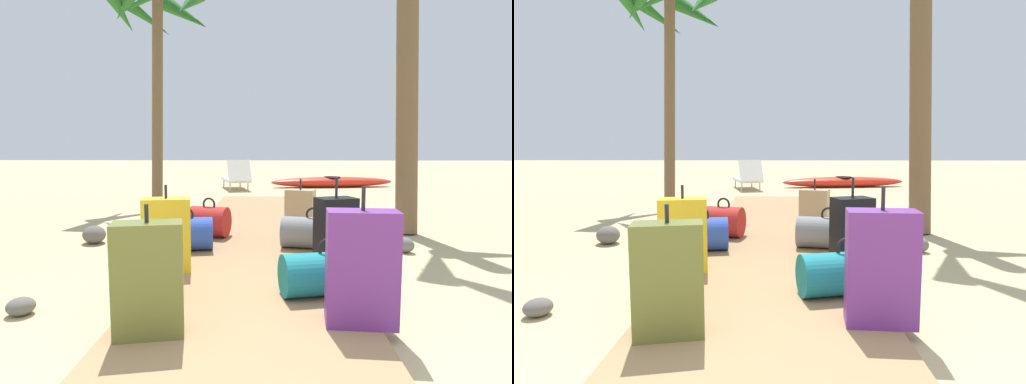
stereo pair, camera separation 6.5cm
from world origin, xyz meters
TOP-DOWN VIEW (x-y plane):
  - ground_plane at (0.00, 3.02)m, footprint 60.00×60.00m
  - boardwalk at (0.00, 3.78)m, footprint 1.66×7.55m
  - duffel_bag_grey at (0.63, 2.88)m, footprint 0.73×0.46m
  - suitcase_tan at (0.57, 3.88)m, footprint 0.42×0.34m
  - suitcase_purple at (0.71, 0.94)m, footprint 0.44×0.25m
  - duffel_bag_blue at (-0.72, 2.76)m, footprint 0.60×0.44m
  - suitcase_yellow at (-0.75, 2.03)m, footprint 0.45×0.30m
  - suitcase_black at (0.75, 2.15)m, footprint 0.40×0.33m
  - duffel_bag_red at (-0.58, 3.44)m, footprint 0.53×0.46m
  - duffel_bag_teal at (0.59, 1.46)m, footprint 0.75×0.46m
  - backpack_orange at (-0.73, 1.40)m, footprint 0.34×0.27m
  - suitcase_olive at (-0.55, 0.77)m, footprint 0.43×0.29m
  - palm_tree_far_left at (-2.05, 6.68)m, footprint 2.28×2.28m
  - lounge_chair at (-0.72, 9.76)m, footprint 0.95×1.61m
  - kayak at (1.99, 10.49)m, footprint 3.61×1.09m
  - rock_left_near at (-1.98, 3.38)m, footprint 0.40×0.41m
  - rock_left_far at (-1.59, 1.21)m, footprint 0.26×0.26m
  - rock_right_far at (1.66, 3.03)m, footprint 0.28×0.27m

SIDE VIEW (x-z plane):
  - ground_plane at x=0.00m, z-range 0.00..0.00m
  - boardwalk at x=0.00m, z-range 0.00..0.08m
  - rock_left_far at x=-1.59m, z-range 0.00..0.12m
  - rock_right_far at x=1.66m, z-range 0.00..0.17m
  - rock_left_near at x=-1.98m, z-range 0.00..0.21m
  - kayak at x=1.99m, z-range 0.00..0.30m
  - duffel_bag_teal at x=0.59m, z-range 0.03..0.46m
  - duffel_bag_grey at x=0.63m, z-range 0.03..0.47m
  - duffel_bag_blue at x=-0.72m, z-range 0.03..0.49m
  - duffel_bag_red at x=-0.58m, z-range 0.03..0.51m
  - lounge_chair at x=-0.72m, z-range -0.08..0.74m
  - backpack_orange at x=-0.73m, z-range 0.09..0.60m
  - suitcase_tan at x=0.57m, z-range 0.01..0.68m
  - suitcase_black at x=0.75m, z-range -0.01..0.81m
  - suitcase_yellow at x=-0.75m, z-range 0.02..0.79m
  - suitcase_olive at x=-0.55m, z-range 0.03..0.80m
  - suitcase_purple at x=0.71m, z-range 0.01..0.87m
  - palm_tree_far_left at x=-2.05m, z-range 1.41..5.82m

